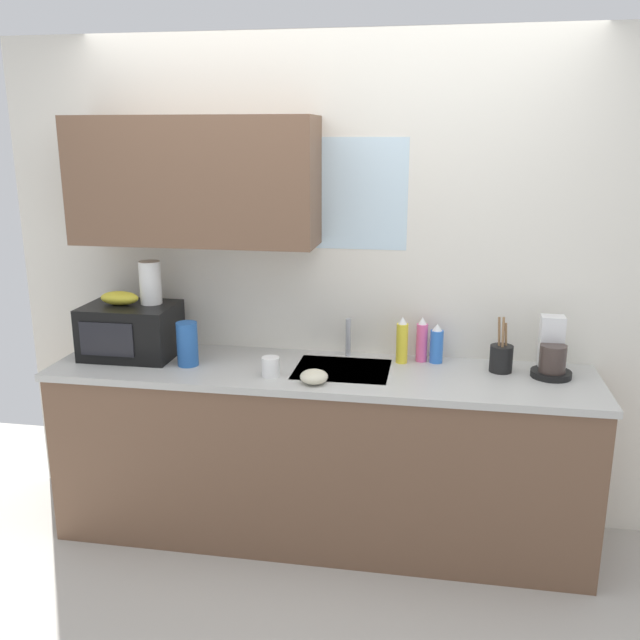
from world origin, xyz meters
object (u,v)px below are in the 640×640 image
at_px(banana_bunch, 120,298).
at_px(coffee_maker, 552,354).
at_px(paper_towel_roll, 150,283).
at_px(cereal_canister, 187,344).
at_px(utensil_crock, 501,358).
at_px(dish_soap_bottle_yellow, 402,341).
at_px(small_bowl, 314,377).
at_px(microwave, 131,331).
at_px(dish_soap_bottle_blue, 437,344).
at_px(mug_white, 271,367).
at_px(dish_soap_bottle_pink, 422,341).

xyz_separation_m(banana_bunch, coffee_maker, (2.15, 0.06, -0.20)).
relative_size(paper_towel_roll, cereal_canister, 1.00).
xyz_separation_m(paper_towel_roll, utensil_crock, (1.77, 0.02, -0.31)).
height_order(dish_soap_bottle_yellow, small_bowl, dish_soap_bottle_yellow).
distance_m(banana_bunch, paper_towel_roll, 0.18).
relative_size(paper_towel_roll, dish_soap_bottle_yellow, 0.93).
height_order(paper_towel_roll, dish_soap_bottle_yellow, paper_towel_roll).
bearing_deg(banana_bunch, microwave, -1.80).
height_order(paper_towel_roll, dish_soap_bottle_blue, paper_towel_roll).
bearing_deg(utensil_crock, dish_soap_bottle_blue, 164.42).
relative_size(banana_bunch, utensil_crock, 0.72).
distance_m(coffee_maker, utensil_crock, 0.23).
distance_m(banana_bunch, dish_soap_bottle_blue, 1.63).
bearing_deg(banana_bunch, mug_white, -12.82).
height_order(mug_white, small_bowl, mug_white).
bearing_deg(dish_soap_bottle_blue, mug_white, -155.82).
bearing_deg(coffee_maker, microwave, -178.36).
bearing_deg(utensil_crock, microwave, -177.81).
height_order(banana_bunch, small_bowl, banana_bunch).
bearing_deg(small_bowl, cereal_canister, 167.28).
distance_m(microwave, dish_soap_bottle_yellow, 1.39).
bearing_deg(banana_bunch, coffee_maker, 1.56).
distance_m(banana_bunch, small_bowl, 1.12).
bearing_deg(microwave, cereal_canister, -16.13).
xyz_separation_m(coffee_maker, dish_soap_bottle_yellow, (-0.71, 0.07, 0.01)).
bearing_deg(cereal_canister, coffee_maker, 5.15).
height_order(paper_towel_roll, mug_white, paper_towel_roll).
height_order(dish_soap_bottle_blue, utensil_crock, utensil_crock).
xyz_separation_m(coffee_maker, dish_soap_bottle_blue, (-0.54, 0.10, -0.01)).
bearing_deg(microwave, paper_towel_roll, 27.17).
relative_size(paper_towel_roll, coffee_maker, 0.79).
distance_m(coffee_maker, dish_soap_bottle_yellow, 0.71).
distance_m(paper_towel_roll, dish_soap_bottle_blue, 1.49).
height_order(coffee_maker, dish_soap_bottle_yellow, coffee_maker).
relative_size(microwave, dish_soap_bottle_pink, 2.01).
height_order(microwave, dish_soap_bottle_yellow, microwave).
bearing_deg(small_bowl, dish_soap_bottle_yellow, 44.54).
bearing_deg(small_bowl, paper_towel_roll, 161.65).
distance_m(dish_soap_bottle_pink, mug_white, 0.78).
xyz_separation_m(microwave, dish_soap_bottle_blue, (1.56, 0.16, -0.04)).
bearing_deg(microwave, dish_soap_bottle_pink, 6.45).
distance_m(coffee_maker, mug_white, 1.34).
height_order(microwave, paper_towel_roll, paper_towel_roll).
xyz_separation_m(coffee_maker, dish_soap_bottle_pink, (-0.61, 0.11, 0.00)).
distance_m(dish_soap_bottle_yellow, utensil_crock, 0.49).
xyz_separation_m(dish_soap_bottle_blue, cereal_canister, (-1.22, -0.26, 0.02)).
relative_size(coffee_maker, dish_soap_bottle_pink, 1.23).
height_order(dish_soap_bottle_pink, mug_white, dish_soap_bottle_pink).
distance_m(mug_white, utensil_crock, 1.11).
xyz_separation_m(microwave, mug_white, (0.79, -0.19, -0.09)).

